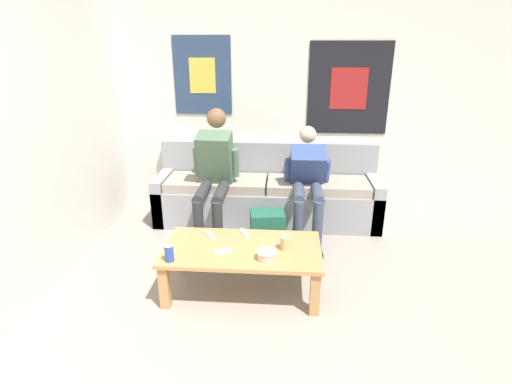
{
  "coord_description": "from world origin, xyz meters",
  "views": [
    {
      "loc": [
        -0.0,
        -1.81,
        1.87
      ],
      "look_at": [
        -0.24,
        1.42,
        0.65
      ],
      "focal_mm": 28.0,
      "sensor_mm": 36.0,
      "label": 1
    }
  ],
  "objects_px": {
    "backpack": "(268,232)",
    "pillar_candle": "(286,243)",
    "game_controller_far_center": "(245,233)",
    "ceramic_bowl": "(267,254)",
    "game_controller_near_right": "(210,235)",
    "coffee_table": "(243,254)",
    "game_controller_near_left": "(223,251)",
    "drink_can_blue": "(170,253)",
    "person_seated_teen": "(308,179)",
    "couch": "(268,195)",
    "person_seated_adult": "(215,170)"
  },
  "relations": [
    {
      "from": "couch",
      "to": "coffee_table",
      "type": "height_order",
      "value": "couch"
    },
    {
      "from": "pillar_candle",
      "to": "coffee_table",
      "type": "bearing_deg",
      "value": 179.03
    },
    {
      "from": "person_seated_teen",
      "to": "game_controller_far_center",
      "type": "xyz_separation_m",
      "value": [
        -0.55,
        -0.85,
        -0.2
      ]
    },
    {
      "from": "couch",
      "to": "person_seated_teen",
      "type": "bearing_deg",
      "value": -36.02
    },
    {
      "from": "coffee_table",
      "to": "pillar_candle",
      "type": "height_order",
      "value": "pillar_candle"
    },
    {
      "from": "ceramic_bowl",
      "to": "drink_can_blue",
      "type": "relative_size",
      "value": 1.2
    },
    {
      "from": "person_seated_teen",
      "to": "ceramic_bowl",
      "type": "height_order",
      "value": "person_seated_teen"
    },
    {
      "from": "ceramic_bowl",
      "to": "game_controller_near_left",
      "type": "height_order",
      "value": "ceramic_bowl"
    },
    {
      "from": "person_seated_adult",
      "to": "game_controller_near_right",
      "type": "distance_m",
      "value": 0.92
    },
    {
      "from": "person_seated_teen",
      "to": "backpack",
      "type": "xyz_separation_m",
      "value": [
        -0.38,
        -0.41,
        -0.4
      ]
    },
    {
      "from": "couch",
      "to": "person_seated_teen",
      "type": "height_order",
      "value": "person_seated_teen"
    },
    {
      "from": "ceramic_bowl",
      "to": "couch",
      "type": "bearing_deg",
      "value": 92.57
    },
    {
      "from": "pillar_candle",
      "to": "game_controller_far_center",
      "type": "distance_m",
      "value": 0.41
    },
    {
      "from": "ceramic_bowl",
      "to": "game_controller_near_right",
      "type": "relative_size",
      "value": 1.09
    },
    {
      "from": "couch",
      "to": "game_controller_near_left",
      "type": "bearing_deg",
      "value": -100.36
    },
    {
      "from": "person_seated_teen",
      "to": "pillar_candle",
      "type": "relative_size",
      "value": 8.94
    },
    {
      "from": "pillar_candle",
      "to": "game_controller_far_center",
      "type": "xyz_separation_m",
      "value": [
        -0.34,
        0.23,
        -0.04
      ]
    },
    {
      "from": "coffee_table",
      "to": "ceramic_bowl",
      "type": "distance_m",
      "value": 0.27
    },
    {
      "from": "drink_can_blue",
      "to": "game_controller_near_right",
      "type": "xyz_separation_m",
      "value": [
        0.22,
        0.41,
        -0.05
      ]
    },
    {
      "from": "backpack",
      "to": "person_seated_adult",
      "type": "bearing_deg",
      "value": 145.63
    },
    {
      "from": "ceramic_bowl",
      "to": "pillar_candle",
      "type": "relative_size",
      "value": 1.26
    },
    {
      "from": "person_seated_adult",
      "to": "coffee_table",
      "type": "bearing_deg",
      "value": -69.51
    },
    {
      "from": "person_seated_teen",
      "to": "game_controller_near_left",
      "type": "xyz_separation_m",
      "value": [
        -0.68,
        -1.17,
        -0.2
      ]
    },
    {
      "from": "person_seated_adult",
      "to": "backpack",
      "type": "bearing_deg",
      "value": -34.37
    },
    {
      "from": "ceramic_bowl",
      "to": "drink_can_blue",
      "type": "bearing_deg",
      "value": -173.5
    },
    {
      "from": "game_controller_near_right",
      "to": "drink_can_blue",
      "type": "bearing_deg",
      "value": -118.23
    },
    {
      "from": "backpack",
      "to": "game_controller_near_right",
      "type": "relative_size",
      "value": 2.86
    },
    {
      "from": "game_controller_near_right",
      "to": "coffee_table",
      "type": "bearing_deg",
      "value": -30.64
    },
    {
      "from": "coffee_table",
      "to": "game_controller_far_center",
      "type": "height_order",
      "value": "game_controller_far_center"
    },
    {
      "from": "couch",
      "to": "pillar_candle",
      "type": "bearing_deg",
      "value": -81.58
    },
    {
      "from": "pillar_candle",
      "to": "game_controller_near_left",
      "type": "bearing_deg",
      "value": -169.69
    },
    {
      "from": "backpack",
      "to": "game_controller_near_right",
      "type": "xyz_separation_m",
      "value": [
        -0.45,
        -0.49,
        0.21
      ]
    },
    {
      "from": "ceramic_bowl",
      "to": "game_controller_near_right",
      "type": "height_order",
      "value": "ceramic_bowl"
    },
    {
      "from": "drink_can_blue",
      "to": "coffee_table",
      "type": "bearing_deg",
      "value": 25.44
    },
    {
      "from": "pillar_candle",
      "to": "game_controller_near_left",
      "type": "distance_m",
      "value": 0.48
    },
    {
      "from": "couch",
      "to": "person_seated_adult",
      "type": "bearing_deg",
      "value": -147.07
    },
    {
      "from": "person_seated_teen",
      "to": "pillar_candle",
      "type": "height_order",
      "value": "person_seated_teen"
    },
    {
      "from": "couch",
      "to": "pillar_candle",
      "type": "distance_m",
      "value": 1.41
    },
    {
      "from": "coffee_table",
      "to": "game_controller_near_left",
      "type": "distance_m",
      "value": 0.18
    },
    {
      "from": "coffee_table",
      "to": "ceramic_bowl",
      "type": "xyz_separation_m",
      "value": [
        0.2,
        -0.16,
        0.09
      ]
    },
    {
      "from": "couch",
      "to": "game_controller_near_right",
      "type": "height_order",
      "value": "couch"
    },
    {
      "from": "backpack",
      "to": "pillar_candle",
      "type": "bearing_deg",
      "value": -75.97
    },
    {
      "from": "person_seated_adult",
      "to": "person_seated_teen",
      "type": "xyz_separation_m",
      "value": [
        0.93,
        0.03,
        -0.08
      ]
    },
    {
      "from": "couch",
      "to": "ceramic_bowl",
      "type": "bearing_deg",
      "value": -87.43
    },
    {
      "from": "backpack",
      "to": "game_controller_near_left",
      "type": "height_order",
      "value": "game_controller_near_left"
    },
    {
      "from": "backpack",
      "to": "game_controller_far_center",
      "type": "distance_m",
      "value": 0.52
    },
    {
      "from": "ceramic_bowl",
      "to": "pillar_candle",
      "type": "bearing_deg",
      "value": 48.65
    },
    {
      "from": "game_controller_near_left",
      "to": "game_controller_near_right",
      "type": "distance_m",
      "value": 0.3
    },
    {
      "from": "person_seated_adult",
      "to": "ceramic_bowl",
      "type": "distance_m",
      "value": 1.36
    },
    {
      "from": "coffee_table",
      "to": "person_seated_teen",
      "type": "distance_m",
      "value": 1.23
    }
  ]
}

